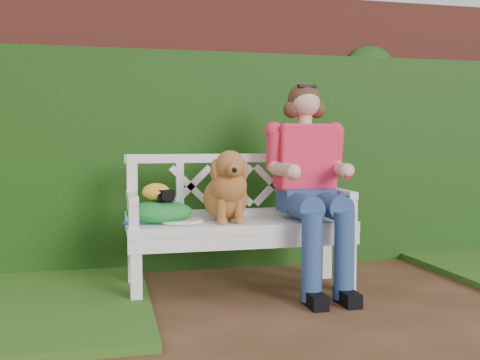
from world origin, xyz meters
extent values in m
plane|color=#3E2512|center=(0.00, 0.00, 0.00)|extent=(60.00, 60.00, 0.00)
cube|color=brown|center=(0.00, 1.90, 1.10)|extent=(10.00, 0.30, 2.20)
cube|color=#245610|center=(0.00, 1.68, 0.85)|extent=(10.00, 0.18, 1.70)
cube|color=black|center=(-0.98, 0.90, 0.66)|extent=(0.11, 0.08, 0.07)
ellipsoid|color=gold|center=(-1.04, 0.92, 0.68)|extent=(0.21, 0.17, 0.11)
camera|label=1|loc=(-1.34, -2.72, 1.01)|focal=42.00mm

